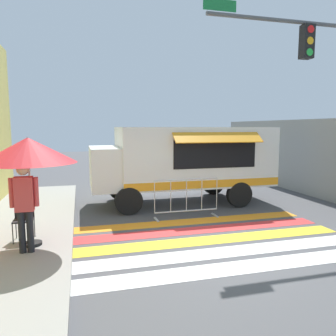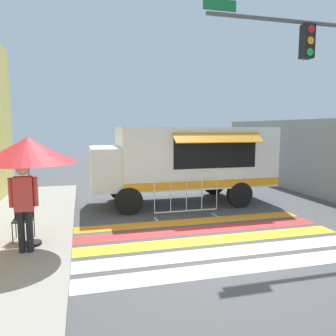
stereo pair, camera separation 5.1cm
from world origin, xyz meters
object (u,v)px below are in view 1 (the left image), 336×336
object	(u,v)px
barricade_front	(186,199)
patio_umbrella	(28,151)
traffic_signal_pole	(324,77)
folding_chair	(24,216)
vendor_person	(24,202)
food_truck	(181,158)

from	to	relation	value
barricade_front	patio_umbrella	bearing A→B (deg)	-157.50
traffic_signal_pole	folding_chair	distance (m)	8.67
patio_umbrella	folding_chair	distance (m)	1.52
patio_umbrella	folding_chair	size ratio (longest dim) A/B	2.56
vendor_person	barricade_front	xyz separation A→B (m)	(3.94, 2.01, -0.59)
food_truck	folding_chair	distance (m)	5.48
traffic_signal_pole	barricade_front	world-z (taller)	traffic_signal_pole
patio_umbrella	folding_chair	world-z (taller)	patio_umbrella
traffic_signal_pole	barricade_front	bearing A→B (deg)	171.33
food_truck	folding_chair	xyz separation A→B (m)	(-4.50, -3.02, -0.86)
food_truck	traffic_signal_pole	size ratio (longest dim) A/B	1.03
patio_umbrella	barricade_front	size ratio (longest dim) A/B	1.18
patio_umbrella	folding_chair	bearing A→B (deg)	116.41
traffic_signal_pole	folding_chair	xyz separation A→B (m)	(-7.98, -0.58, -3.33)
food_truck	vendor_person	bearing A→B (deg)	-138.34
folding_chair	barricade_front	world-z (taller)	barricade_front
traffic_signal_pole	patio_umbrella	bearing A→B (deg)	-172.55
patio_umbrella	vendor_person	distance (m)	1.04
food_truck	vendor_person	xyz separation A→B (m)	(-4.33, -3.86, -0.38)
folding_chair	barricade_front	size ratio (longest dim) A/B	0.46
patio_umbrella	food_truck	bearing A→B (deg)	38.93
traffic_signal_pole	vendor_person	xyz separation A→B (m)	(-7.82, -1.42, -2.85)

